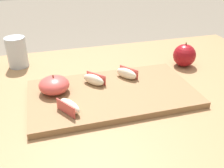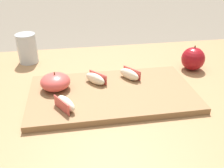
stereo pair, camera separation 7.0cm
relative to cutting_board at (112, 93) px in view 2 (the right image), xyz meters
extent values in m
cube|color=#9E754C|center=(-0.06, 0.00, -0.02)|extent=(1.40, 0.81, 0.03)
cube|color=#9E754C|center=(0.57, 0.34, -0.40)|extent=(0.06, 0.06, 0.73)
cube|color=olive|center=(0.00, 0.00, 0.00)|extent=(0.46, 0.26, 0.02)
ellipsoid|color=#D14C47|center=(-0.16, 0.03, 0.03)|extent=(0.08, 0.08, 0.05)
cylinder|color=#4C3319|center=(-0.16, 0.03, 0.06)|extent=(0.00, 0.00, 0.01)
ellipsoid|color=#F4EACC|center=(-0.13, -0.07, 0.02)|extent=(0.06, 0.07, 0.03)
cube|color=#D14C47|center=(-0.14, -0.08, 0.02)|extent=(0.04, 0.06, 0.03)
ellipsoid|color=#F4EACC|center=(0.06, 0.06, 0.02)|extent=(0.06, 0.07, 0.03)
cube|color=#D14C47|center=(0.07, 0.07, 0.02)|extent=(0.04, 0.06, 0.03)
ellipsoid|color=#F4EACC|center=(-0.04, 0.05, 0.02)|extent=(0.06, 0.07, 0.03)
cube|color=#D14C47|center=(-0.03, 0.06, 0.02)|extent=(0.05, 0.05, 0.03)
sphere|color=maroon|center=(0.30, 0.13, 0.03)|extent=(0.08, 0.08, 0.08)
cylinder|color=#4C3319|center=(0.30, 0.13, 0.07)|extent=(0.00, 0.00, 0.01)
cylinder|color=silver|center=(-0.26, 0.28, 0.04)|extent=(0.07, 0.07, 0.10)
camera|label=1|loc=(-0.17, -0.59, 0.37)|focal=40.53mm
camera|label=2|loc=(-0.10, -0.61, 0.37)|focal=40.53mm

